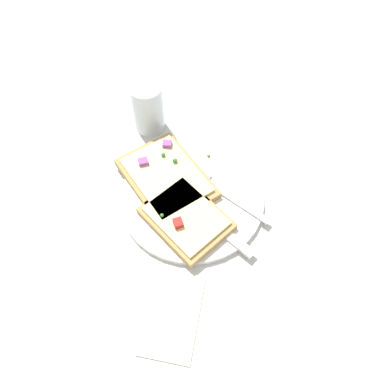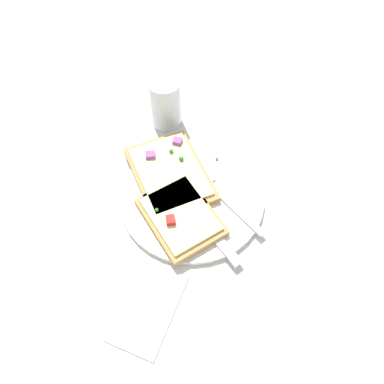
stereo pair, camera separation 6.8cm
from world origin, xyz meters
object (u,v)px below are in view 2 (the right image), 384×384
at_px(fork, 216,188).
at_px(napkin, 148,308).
at_px(pizza_slice_main, 170,174).
at_px(knife, 209,229).
at_px(plate, 192,197).
at_px(pizza_slice_corner, 179,216).
at_px(drinking_glass, 166,103).

height_order(fork, napkin, fork).
bearing_deg(pizza_slice_main, knife, -171.44).
bearing_deg(plate, knife, -136.43).
height_order(plate, napkin, plate).
relative_size(pizza_slice_main, pizza_slice_corner, 1.19).
xyz_separation_m(plate, pizza_slice_main, (0.02, 0.05, 0.02)).
relative_size(fork, drinking_glass, 1.87).
height_order(drinking_glass, napkin, drinking_glass).
distance_m(fork, pizza_slice_corner, 0.09).
height_order(plate, pizza_slice_main, pizza_slice_main).
bearing_deg(knife, pizza_slice_main, -4.72).
xyz_separation_m(knife, drinking_glass, (0.22, 0.17, 0.04)).
distance_m(pizza_slice_main, napkin, 0.25).
bearing_deg(fork, pizza_slice_main, 30.86).
xyz_separation_m(fork, pizza_slice_corner, (-0.08, 0.04, 0.01)).
bearing_deg(knife, fork, -46.97).
bearing_deg(pizza_slice_main, fork, -131.72).
height_order(plate, drinking_glass, drinking_glass).
bearing_deg(pizza_slice_corner, drinking_glass, -24.73).
relative_size(drinking_glass, napkin, 0.78).
xyz_separation_m(pizza_slice_main, drinking_glass, (0.14, 0.07, 0.03)).
height_order(knife, pizza_slice_corner, pizza_slice_corner).
xyz_separation_m(fork, napkin, (-0.24, 0.03, -0.01)).
relative_size(pizza_slice_corner, drinking_glass, 1.68).
relative_size(knife, drinking_glass, 1.62).
xyz_separation_m(pizza_slice_corner, drinking_glass, (0.21, 0.12, 0.03)).
bearing_deg(fork, plate, 65.36).
height_order(fork, pizza_slice_main, pizza_slice_main).
bearing_deg(napkin, fork, -6.15).
bearing_deg(drinking_glass, plate, -142.93).
bearing_deg(pizza_slice_main, plate, -158.34).
relative_size(plate, drinking_glass, 2.49).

